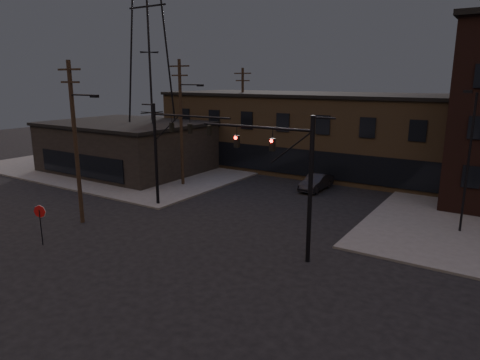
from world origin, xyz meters
name	(u,v)px	position (x,y,z in m)	size (l,w,h in m)	color
ground	(164,263)	(0.00, 0.00, 0.00)	(140.00, 140.00, 0.00)	black
sidewalk_nw	(154,159)	(-22.00, 22.00, 0.07)	(30.00, 30.00, 0.15)	#474744
building_row	(344,135)	(0.00, 28.00, 4.00)	(40.00, 12.00, 8.00)	brown
building_left	(127,148)	(-20.00, 16.00, 2.50)	(16.00, 12.00, 5.00)	black
traffic_signal_near	(291,172)	(5.36, 4.50, 4.93)	(7.12, 0.24, 8.00)	black
traffic_signal_far	(168,144)	(-6.72, 8.00, 5.01)	(7.12, 0.24, 8.00)	black
stop_sign	(40,216)	(-8.00, -1.99, 1.84)	(0.72, 0.33, 2.48)	black
utility_pole_near	(76,139)	(-9.43, 2.00, 5.87)	(3.70, 0.28, 11.00)	black
utility_pole_mid	(182,120)	(-10.44, 14.00, 6.13)	(3.70, 0.28, 11.50)	black
utility_pole_far	(243,114)	(-11.50, 26.00, 5.78)	(2.20, 0.28, 11.00)	black
transmission_tower	(149,52)	(-18.00, 18.00, 12.50)	(7.00, 7.00, 25.00)	black
lot_light_a	(470,150)	(13.00, 14.00, 5.51)	(1.50, 0.28, 9.14)	black
car_crossing	(316,182)	(0.71, 19.23, 0.73)	(1.55, 4.44, 1.46)	black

